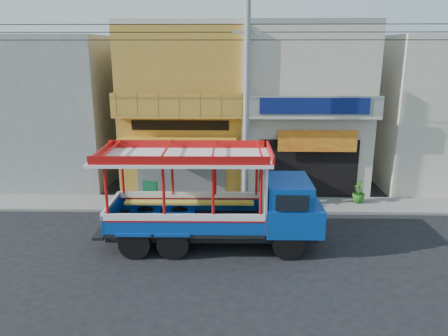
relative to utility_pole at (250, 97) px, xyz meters
The scene contains 13 objects.
ground 6.08m from the utility_pole, 75.53° to the right, with size 90.00×90.00×0.00m, color black.
sidewalk 5.09m from the utility_pole, 39.41° to the left, with size 30.00×2.00×0.12m, color slate.
shophouse_left 5.70m from the utility_pole, 124.03° to the left, with size 6.00×7.50×8.24m.
shophouse_right 5.54m from the utility_pole, 58.56° to the left, with size 6.00×6.75×8.24m.
party_pilaster 1.87m from the utility_pole, 95.46° to the left, with size 0.35×0.30×8.00m, color beige.
filler_building_left 11.25m from the utility_pole, 155.15° to the left, with size 6.00×6.00×7.60m, color gray.
filler_building_right 10.98m from the utility_pole, 25.50° to the left, with size 6.00×6.00×7.60m, color beige.
utility_pole is the anchor object (origin of this frame).
songthaew_truck 4.87m from the utility_pole, 103.98° to the right, with size 7.90×2.76×3.67m.
green_sign 6.32m from the utility_pole, behind, with size 0.70×0.48×1.08m.
potted_plant_a 5.08m from the utility_pole, 11.70° to the left, with size 0.77×0.67×0.86m, color #29621C.
potted_plant_b 5.25m from the utility_pole, 15.67° to the left, with size 0.50×0.41×0.92m, color #29621C.
potted_plant_c 6.78m from the utility_pole, 10.66° to the left, with size 0.59×0.59×1.05m, color #29621C.
Camera 1 is at (-1.46, -14.88, 6.97)m, focal length 35.00 mm.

